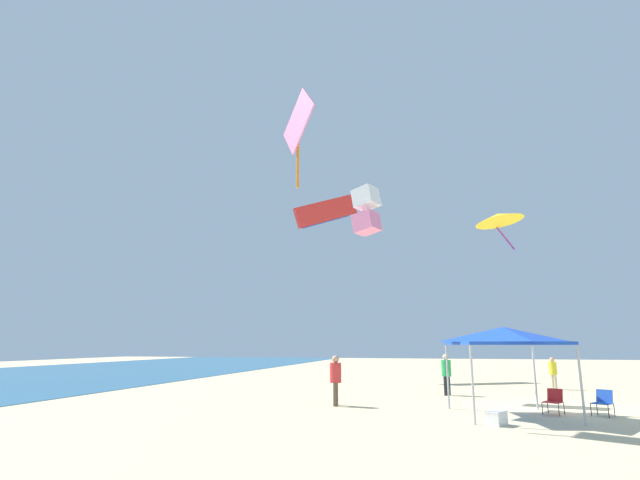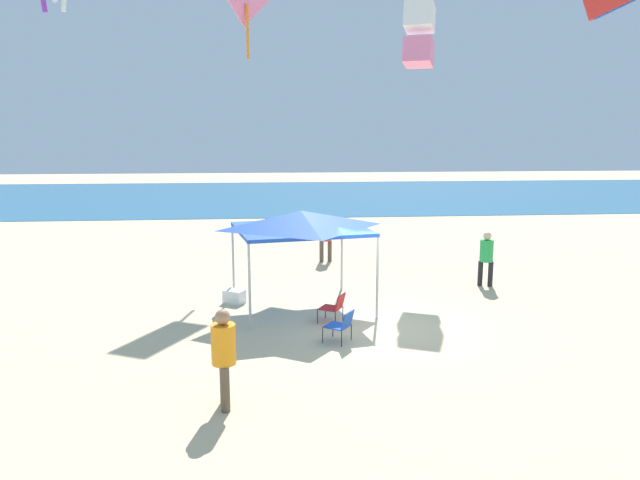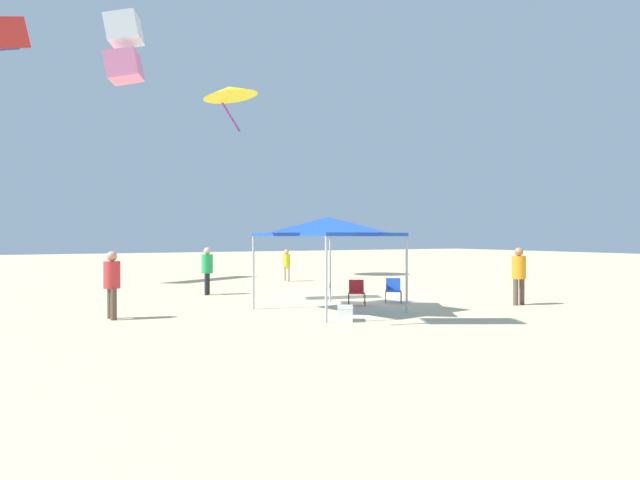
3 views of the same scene
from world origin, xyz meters
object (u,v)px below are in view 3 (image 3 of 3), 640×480
object	(u,v)px
person_watching_sky	(287,263)
person_near_umbrella	(519,271)
folding_chair_left_of_tent	(393,288)
kite_box_white	(124,48)
person_by_tent	(112,279)
canopy_tent	(328,227)
cooler_box	(345,313)
person_beachcomber	(207,267)
kite_delta_yellow	(230,92)
folding_chair_facing_ocean	(357,291)

from	to	relation	value
person_watching_sky	person_near_umbrella	distance (m)	12.60
folding_chair_left_of_tent	person_watching_sky	world-z (taller)	person_watching_sky
kite_box_white	person_by_tent	bearing A→B (deg)	8.55
canopy_tent	kite_box_white	bearing A→B (deg)	48.37
folding_chair_left_of_tent	person_by_tent	xyz separation A→B (m)	(0.50, 9.06, 0.62)
cooler_box	person_watching_sky	distance (m)	13.21
person_beachcomber	kite_box_white	bearing A→B (deg)	-39.22
kite_delta_yellow	kite_box_white	xyz separation A→B (m)	(-9.99, 7.18, -1.74)
person_watching_sky	canopy_tent	bearing A→B (deg)	-32.53
person_beachcomber	kite_box_white	xyz separation A→B (m)	(-1.64, 3.32, 7.43)
person_watching_sky	kite_delta_yellow	size ratio (longest dim) A/B	0.42
cooler_box	person_watching_sky	xyz separation A→B (m)	(12.52, -4.15, 0.74)
cooler_box	person_by_tent	distance (m)	6.42
cooler_box	person_beachcomber	size ratio (longest dim) A/B	0.40
person_beachcomber	person_by_tent	xyz separation A→B (m)	(-4.94, 4.18, 0.01)
canopy_tent	person_watching_sky	world-z (taller)	canopy_tent
person_beachcomber	person_by_tent	bearing A→B (deg)	-15.81
canopy_tent	folding_chair_facing_ocean	size ratio (longest dim) A/B	5.04
cooler_box	person_by_tent	bearing A→B (deg)	58.85
person_by_tent	cooler_box	bearing A→B (deg)	-128.13
kite_box_white	canopy_tent	bearing A→B (deg)	71.58
folding_chair_facing_ocean	person_near_umbrella	bearing A→B (deg)	1.05
person_near_umbrella	kite_box_white	xyz separation A→B (m)	(6.38, 11.40, 7.40)
person_by_tent	kite_delta_yellow	size ratio (longest dim) A/B	0.48
person_beachcomber	person_by_tent	size ratio (longest dim) A/B	0.99
person_beachcomber	kite_box_white	world-z (taller)	kite_box_white
folding_chair_left_of_tent	person_beachcomber	bearing A→B (deg)	166.72
person_watching_sky	person_near_umbrella	bearing A→B (deg)	-1.68
folding_chair_facing_ocean	kite_delta_yellow	bearing A→B (deg)	117.80
person_by_tent	kite_box_white	size ratio (longest dim) A/B	0.81
person_beachcomber	person_near_umbrella	distance (m)	11.39
person_watching_sky	kite_delta_yellow	xyz separation A→B (m)	(4.06, 1.55, 9.31)
person_watching_sky	kite_box_white	world-z (taller)	kite_box_white
person_beachcomber	person_by_tent	world-z (taller)	person_by_tent
person_beachcomber	kite_box_white	size ratio (longest dim) A/B	0.80
person_watching_sky	folding_chair_left_of_tent	bearing A→B (deg)	-17.05
folding_chair_left_of_tent	cooler_box	size ratio (longest dim) A/B	1.10
canopy_tent	kite_box_white	size ratio (longest dim) A/B	1.80
person_watching_sky	person_beachcomber	distance (m)	6.91
kite_delta_yellow	folding_chair_facing_ocean	bearing A→B (deg)	16.56
folding_chair_facing_ocean	person_by_tent	distance (m)	7.61
cooler_box	person_by_tent	xyz separation A→B (m)	(3.29, 5.44, 0.89)
person_beachcomber	kite_delta_yellow	bearing A→B (deg)	179.63
person_watching_sky	cooler_box	bearing A→B (deg)	-32.27
person_beachcomber	kite_delta_yellow	distance (m)	13.00
canopy_tent	folding_chair_left_of_tent	world-z (taller)	canopy_tent
folding_chair_facing_ocean	kite_box_white	world-z (taller)	kite_box_white
folding_chair_left_of_tent	person_watching_sky	size ratio (longest dim) A/B	0.51
person_watching_sky	kite_delta_yellow	bearing A→B (deg)	-173.07
folding_chair_left_of_tent	cooler_box	distance (m)	4.58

